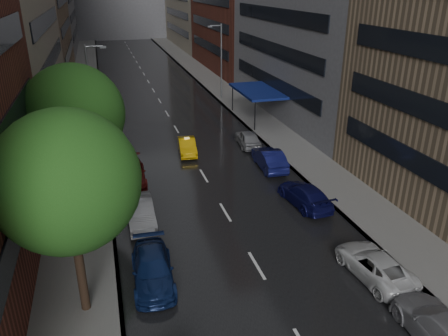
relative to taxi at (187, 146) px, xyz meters
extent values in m
cube|color=black|center=(0.27, 22.95, -0.66)|extent=(14.00, 140.00, 0.01)
cube|color=gray|center=(-8.73, 22.95, -0.59)|extent=(4.00, 140.00, 0.15)
cube|color=gray|center=(9.27, 22.95, -0.59)|extent=(4.00, 140.00, 0.15)
cube|color=#937A5B|center=(-14.73, 36.95, 10.33)|extent=(8.00, 28.00, 22.00)
cube|color=slate|center=(15.27, 8.95, 11.33)|extent=(8.00, 28.00, 24.00)
cylinder|color=#382619|center=(-8.33, -18.15, 1.92)|extent=(0.40, 0.40, 5.17)
sphere|color=#1E5116|center=(-8.33, -18.15, 5.80)|extent=(5.91, 5.91, 5.91)
cylinder|color=#382619|center=(-8.33, -8.45, 1.95)|extent=(0.40, 0.40, 5.24)
sphere|color=#1E5116|center=(-8.33, -8.45, 5.88)|extent=(5.98, 5.98, 5.98)
cylinder|color=#382619|center=(-8.33, 2.05, 1.30)|extent=(0.40, 0.40, 3.94)
sphere|color=#1E5116|center=(-8.33, 2.05, 4.25)|extent=(4.50, 4.50, 4.50)
imported|color=#E0A70B|center=(0.00, 0.00, 0.00)|extent=(1.81, 4.16, 1.33)
imported|color=#10214F|center=(-5.13, -16.85, 0.04)|extent=(2.21, 4.97, 1.42)
imported|color=gray|center=(-5.13, -10.90, 0.08)|extent=(1.61, 4.55, 1.50)
imported|color=maroon|center=(-5.13, -4.60, 0.05)|extent=(2.11, 4.99, 1.44)
imported|color=gray|center=(5.67, -24.28, 0.10)|extent=(2.46, 5.40, 1.53)
imported|color=silver|center=(5.67, -19.46, 0.00)|extent=(2.56, 4.92, 1.32)
imported|color=#0E0F45|center=(5.67, -11.44, 0.05)|extent=(2.45, 5.10, 1.43)
imported|color=#10134D|center=(5.67, -4.93, 0.14)|extent=(1.95, 4.94, 1.60)
imported|color=gray|center=(5.67, 0.37, 0.07)|extent=(2.07, 4.43, 1.47)
cylinder|color=gray|center=(-7.53, 2.95, 3.98)|extent=(0.18, 0.18, 9.00)
cube|color=gray|center=(-6.13, 2.95, 8.18)|extent=(0.50, 0.22, 0.16)
cylinder|color=gray|center=(8.07, 17.95, 3.98)|extent=(0.18, 0.18, 9.00)
cube|color=gray|center=(6.67, 17.95, 8.18)|extent=(0.50, 0.22, 0.16)
cube|color=navy|center=(9.27, 7.95, 2.48)|extent=(4.00, 8.00, 0.25)
cylinder|color=black|center=(7.67, 4.15, 0.98)|extent=(0.12, 0.12, 3.00)
cylinder|color=black|center=(7.67, 11.75, 0.98)|extent=(0.12, 0.12, 3.00)
camera|label=1|loc=(-6.61, -34.97, 13.09)|focal=35.00mm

